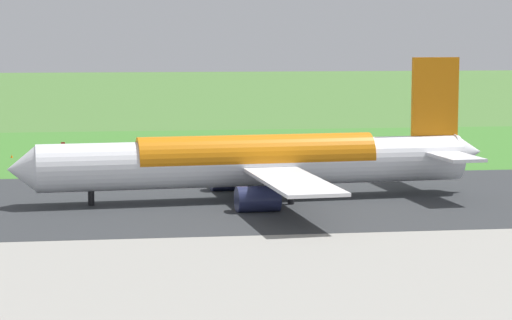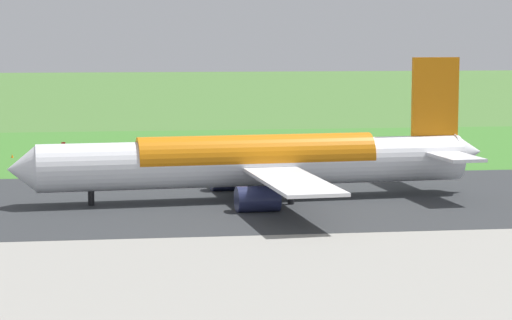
{
  "view_description": "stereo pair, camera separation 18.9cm",
  "coord_description": "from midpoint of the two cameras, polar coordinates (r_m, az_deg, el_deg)",
  "views": [
    {
      "loc": [
        15.52,
        111.57,
        18.32
      ],
      "look_at": [
        0.15,
        0.0,
        4.5
      ],
      "focal_mm": 71.59,
      "sensor_mm": 36.0,
      "label": 1
    },
    {
      "loc": [
        15.33,
        111.59,
        18.32
      ],
      "look_at": [
        0.15,
        0.0,
        4.5
      ],
      "focal_mm": 71.59,
      "sensor_mm": 36.0,
      "label": 2
    }
  ],
  "objects": [
    {
      "name": "ground_plane",
      "position": [
        114.12,
        0.12,
        -2.24
      ],
      "size": [
        800.0,
        800.0,
        0.0
      ],
      "primitive_type": "plane",
      "color": "#477233"
    },
    {
      "name": "runway_asphalt",
      "position": [
        114.12,
        0.12,
        -2.23
      ],
      "size": [
        600.0,
        40.97,
        0.06
      ],
      "primitive_type": "cube",
      "color": "#2D3033",
      "rests_on": "ground"
    },
    {
      "name": "grass_verge_foreground",
      "position": [
        157.78,
        -2.08,
        0.33
      ],
      "size": [
        600.0,
        80.0,
        0.04
      ],
      "primitive_type": "cube",
      "color": "#3C782B",
      "rests_on": "ground"
    },
    {
      "name": "airliner_main",
      "position": [
        113.57,
        0.23,
        -0.07
      ],
      "size": [
        54.15,
        44.35,
        15.88
      ],
      "color": "white",
      "rests_on": "ground"
    },
    {
      "name": "no_stopping_sign",
      "position": [
        156.84,
        -10.67,
        0.66
      ],
      "size": [
        0.6,
        0.1,
        2.24
      ],
      "color": "slate",
      "rests_on": "ground"
    },
    {
      "name": "traffic_cone_orange",
      "position": [
        157.13,
        -13.43,
        0.21
      ],
      "size": [
        0.4,
        0.4,
        0.55
      ],
      "primitive_type": "cone",
      "color": "orange",
      "rests_on": "ground"
    }
  ]
}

